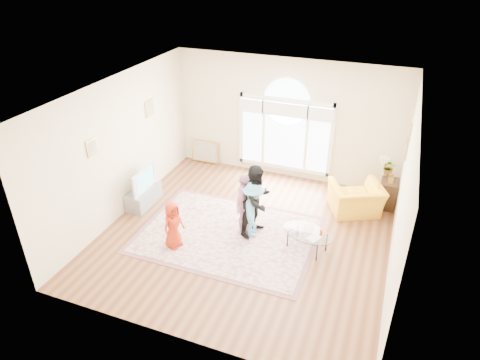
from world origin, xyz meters
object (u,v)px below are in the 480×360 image
at_px(area_rug, 228,235).
at_px(television, 142,179).
at_px(tv_console, 144,197).
at_px(coffee_table, 308,233).
at_px(armchair, 356,199).

distance_m(area_rug, television, 2.52).
distance_m(tv_console, coffee_table, 4.12).
relative_size(area_rug, tv_console, 3.60).
bearing_deg(television, tv_console, 180.00).
bearing_deg(coffee_table, armchair, 85.06).
relative_size(area_rug, armchair, 3.20).
distance_m(area_rug, coffee_table, 1.77).
bearing_deg(area_rug, coffee_table, 4.99).
bearing_deg(coffee_table, area_rug, -157.39).
xyz_separation_m(coffee_table, armchair, (0.74, 1.77, -0.03)).
relative_size(coffee_table, armchair, 1.11).
relative_size(area_rug, coffee_table, 2.88).
bearing_deg(coffee_table, television, -166.56).
bearing_deg(area_rug, armchair, 38.09).
xyz_separation_m(tv_console, armchair, (4.84, 1.47, 0.16)).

